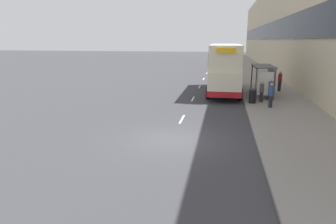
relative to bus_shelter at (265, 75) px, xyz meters
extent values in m
plane|color=#38383D|center=(-5.77, -12.15, -1.88)|extent=(220.00, 220.00, 0.00)
cube|color=gray|center=(0.73, 26.35, -1.81)|extent=(5.00, 93.00, 0.14)
cube|color=#C6B793|center=(4.73, 26.35, 4.81)|extent=(3.00, 93.00, 13.36)
cube|color=black|center=(3.19, 26.35, 4.14)|extent=(0.12, 89.28, 2.41)
cube|color=silver|center=(-5.77, -8.28, -1.87)|extent=(0.12, 2.00, 0.01)
cube|color=silver|center=(-5.77, -1.74, -1.87)|extent=(0.12, 2.00, 0.01)
cube|color=silver|center=(-5.77, 4.79, -1.87)|extent=(0.12, 2.00, 0.01)
cube|color=silver|center=(-5.77, 11.33, -1.87)|extent=(0.12, 2.00, 0.01)
cube|color=silver|center=(-5.77, 17.86, -1.87)|extent=(0.12, 2.00, 0.01)
cube|color=silver|center=(-5.77, 24.39, -1.87)|extent=(0.12, 2.00, 0.01)
cube|color=silver|center=(-5.77, 30.93, -1.87)|extent=(0.12, 2.00, 0.01)
cube|color=silver|center=(-5.77, 37.46, -1.87)|extent=(0.12, 2.00, 0.01)
cube|color=#4C4C51|center=(-0.17, 0.35, 0.70)|extent=(1.60, 4.20, 0.08)
cylinder|color=#4C4C51|center=(-0.87, -1.65, -0.54)|extent=(0.10, 0.10, 2.40)
cylinder|color=#4C4C51|center=(-0.87, 2.35, -0.54)|extent=(0.10, 0.10, 2.40)
cylinder|color=#4C4C51|center=(0.53, -1.65, -0.54)|extent=(0.10, 0.10, 2.40)
cylinder|color=#4C4C51|center=(0.53, 2.35, -0.54)|extent=(0.10, 0.10, 2.40)
cube|color=#99A8B2|center=(0.50, 0.35, -0.42)|extent=(0.04, 3.68, 1.92)
cube|color=white|center=(-0.17, -1.59, -0.49)|extent=(1.19, 0.10, 1.82)
cube|color=maroon|center=(0.07, 0.35, -1.29)|extent=(0.36, 2.80, 0.08)
cube|color=beige|center=(-3.30, 1.55, -0.45)|extent=(2.55, 10.02, 1.85)
cube|color=beige|center=(-3.30, 1.55, 1.45)|extent=(2.50, 9.72, 1.95)
cube|color=#B2191E|center=(-3.30, 1.55, -1.15)|extent=(2.58, 10.07, 0.45)
cube|color=#2D3847|center=(-3.30, 1.55, -0.08)|extent=(2.58, 9.42, 0.81)
cube|color=#2D3847|center=(-3.30, 1.55, 1.35)|extent=(2.55, 9.42, 0.94)
cube|color=yellow|center=(-3.30, -3.43, 2.07)|extent=(1.40, 0.08, 0.36)
cylinder|color=black|center=(-4.57, 4.96, -1.38)|extent=(0.30, 1.00, 1.00)
cylinder|color=black|center=(-2.02, 4.96, -1.38)|extent=(0.30, 1.00, 1.00)
cylinder|color=black|center=(-4.57, -1.55, -1.38)|extent=(0.30, 1.00, 1.00)
cylinder|color=black|center=(-2.02, -1.55, -1.38)|extent=(0.30, 1.00, 1.00)
cube|color=maroon|center=(-3.05, 12.75, -1.16)|extent=(1.73, 3.87, 0.83)
cube|color=#2D3847|center=(-3.05, 12.56, -0.41)|extent=(1.52, 1.86, 0.68)
cylinder|color=black|center=(-3.92, 13.95, -1.58)|extent=(0.20, 0.60, 0.60)
cylinder|color=black|center=(-2.19, 13.95, -1.58)|extent=(0.20, 0.60, 0.60)
cylinder|color=black|center=(-3.92, 11.55, -1.58)|extent=(0.20, 0.60, 0.60)
cylinder|color=black|center=(-2.19, 11.55, -1.58)|extent=(0.20, 0.60, 0.60)
cylinder|color=#23232D|center=(0.24, -1.70, -1.35)|extent=(0.26, 0.26, 0.77)
cylinder|color=navy|center=(0.24, -1.70, -0.65)|extent=(0.32, 0.32, 0.64)
sphere|color=tan|center=(0.24, -1.70, -0.22)|extent=(0.21, 0.21, 0.21)
cylinder|color=#23232D|center=(-0.12, -4.50, -1.33)|extent=(0.28, 0.28, 0.81)
cylinder|color=navy|center=(-0.12, -4.50, -0.59)|extent=(0.34, 0.34, 0.67)
sphere|color=tan|center=(-0.12, -4.50, -0.14)|extent=(0.22, 0.22, 0.22)
cylinder|color=#23232D|center=(1.66, 2.76, -1.31)|extent=(0.29, 0.29, 0.85)
cylinder|color=maroon|center=(1.66, 2.76, -0.53)|extent=(0.35, 0.35, 0.71)
sphere|color=tan|center=(1.66, 2.76, -0.06)|extent=(0.23, 0.23, 0.23)
cylinder|color=#23232D|center=(-0.54, -2.73, -1.36)|extent=(0.26, 0.26, 0.75)
cylinder|color=#4C4C51|center=(-0.54, -2.73, -0.67)|extent=(0.31, 0.31, 0.63)
sphere|color=tan|center=(-0.54, -2.73, -0.25)|extent=(0.20, 0.20, 0.20)
cylinder|color=black|center=(-1.22, -3.22, -1.26)|extent=(0.52, 0.52, 0.95)
cylinder|color=#2D2D33|center=(-1.22, -3.22, -0.74)|extent=(0.55, 0.55, 0.10)
camera|label=1|loc=(-3.41, -25.70, 2.82)|focal=32.00mm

